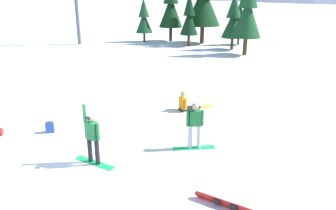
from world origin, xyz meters
TOP-DOWN VIEW (x-y plane):
  - ground_plane at (0.00, 0.00)m, footprint 800.00×800.00m
  - snowboarder_foreground at (0.07, 0.67)m, footprint 1.58×0.69m
  - snowboarder_midground at (3.07, 2.63)m, footprint 1.52×0.84m
  - snowboarder_background at (1.91, 6.50)m, footprint 1.59×1.47m
  - loose_snowboard_far_spare at (4.55, -0.59)m, footprint 1.80×0.62m
  - backpack_blue at (-2.83, 2.48)m, footprint 0.38×0.36m
  - pine_tree_slender at (-1.87, 24.79)m, footprint 1.78×1.78m
  - pine_tree_leaning at (2.51, 23.92)m, footprint 2.14×2.14m
  - pine_tree_twin at (-4.48, 27.56)m, footprint 2.53×2.53m
  - pine_tree_young at (-7.08, 26.22)m, footprint 1.77×1.77m
  - pine_tree_broad at (2.88, 27.03)m, footprint 1.68×1.68m
  - pine_tree_tall at (3.84, 21.49)m, footprint 2.48×2.48m

SIDE VIEW (x-z plane):
  - ground_plane at x=0.00m, z-range 0.00..0.00m
  - loose_snowboard_far_spare at x=4.55m, z-range 0.00..0.26m
  - backpack_blue at x=-2.83m, z-range -0.02..0.45m
  - snowboarder_background at x=1.91m, z-range -0.15..0.81m
  - snowboarder_midground at x=3.07m, z-range 0.05..1.80m
  - snowboarder_foreground at x=0.07m, z-range -0.05..1.99m
  - pine_tree_broad at x=2.88m, z-range 0.19..4.40m
  - pine_tree_young at x=-7.08m, z-range 0.21..4.84m
  - pine_tree_leaning at x=2.51m, z-range 0.24..5.45m
  - pine_tree_slender at x=-1.87m, z-range 0.23..5.50m
  - pine_tree_tall at x=3.84m, z-range 0.31..7.28m
  - pine_tree_twin at x=-4.48m, z-range 0.31..7.31m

